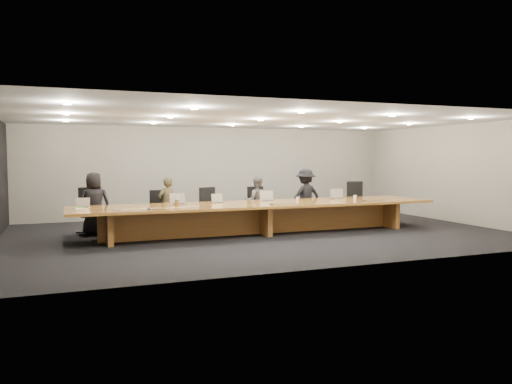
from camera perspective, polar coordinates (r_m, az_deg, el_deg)
ground at (r=12.29m, az=0.51°, el=-4.75°), size 12.00×12.00×0.00m
back_wall at (r=15.94m, az=-4.85°, el=2.30°), size 12.00×0.02×2.80m
conference_table at (r=12.22m, az=0.51°, el=-2.33°), size 9.00×1.80×0.75m
chair_far_left at (r=12.68m, az=-18.38°, el=-2.04°), size 0.65×0.65×1.16m
chair_left at (r=12.90m, az=-10.99°, el=-2.05°), size 0.57×0.57×1.05m
chair_mid_left at (r=13.07m, az=-5.07°, el=-1.80°), size 0.70×0.70×1.10m
chair_mid_right at (r=13.60m, az=0.08°, el=-1.60°), size 0.64×0.64×1.09m
chair_right at (r=14.24m, az=6.30°, el=-1.48°), size 0.65×0.65×1.03m
chair_far_right at (r=15.06m, az=11.58°, el=-0.97°), size 0.67×0.67×1.17m
person_a at (r=12.53m, az=-17.99°, el=-1.27°), size 0.74×0.48×1.52m
person_b at (r=12.80m, az=-10.13°, el=-1.38°), size 0.58×0.48×1.37m
person_c at (r=13.43m, az=0.06°, el=-1.09°), size 0.76×0.65×1.36m
person_d at (r=14.14m, az=5.69°, el=-0.48°), size 1.02×0.62×1.54m
laptop_a at (r=11.62m, az=-19.24°, el=-1.17°), size 0.32×0.26×0.23m
laptop_b at (r=11.88m, az=-8.86°, el=-0.77°), size 0.36×0.27×0.28m
laptop_c at (r=12.18m, az=-4.24°, el=-0.73°), size 0.33×0.27×0.24m
laptop_d at (r=12.64m, az=1.39°, el=-0.45°), size 0.37×0.28×0.28m
laptop_e at (r=13.55m, az=9.39°, el=-0.19°), size 0.40×0.32×0.28m
water_bottle at (r=11.62m, az=-9.03°, el=-1.00°), size 0.09×0.09×0.23m
amber_mug at (r=11.62m, az=-9.05°, el=-1.30°), size 0.12×0.12×0.11m
paper_cup_near at (r=13.01m, az=4.77°, el=-0.76°), size 0.08×0.08×0.08m
paper_cup_far at (r=13.61m, az=11.24°, el=-0.58°), size 0.10×0.10×0.10m
notepad at (r=11.52m, az=-19.41°, el=-1.77°), size 0.30×0.26×0.02m
lime_gadget at (r=11.51m, az=-19.49°, el=-1.68°), size 0.15×0.10×0.02m
av_box at (r=10.89m, az=-15.53°, el=-1.98°), size 0.17×0.13×0.03m
mic_left at (r=10.90m, az=-12.07°, el=-1.90°), size 0.14×0.14×0.03m
mic_center at (r=11.78m, az=1.83°, el=-1.37°), size 0.15×0.15×0.03m
mic_right at (r=13.06m, az=12.20°, el=-0.93°), size 0.16×0.16×0.03m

